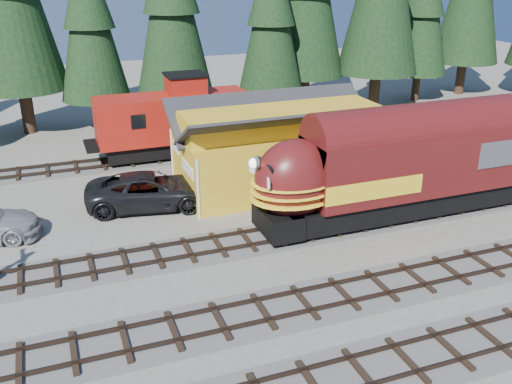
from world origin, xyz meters
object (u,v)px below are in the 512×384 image
object	(u,v)px
locomotive	(400,169)
caboose	(174,121)
depot	(281,139)
pickup_truck_a	(150,191)

from	to	relation	value
locomotive	caboose	size ratio (longest dim) A/B	1.68
locomotive	caboose	world-z (taller)	caboose
locomotive	caboose	bearing A→B (deg)	122.45
depot	caboose	world-z (taller)	caboose
depot	locomotive	size ratio (longest dim) A/B	0.74
depot	pickup_truck_a	distance (m)	8.35
depot	caboose	xyz separation A→B (m)	(-4.82, 7.50, -0.31)
caboose	pickup_truck_a	distance (m)	8.80
caboose	pickup_truck_a	size ratio (longest dim) A/B	1.46
locomotive	pickup_truck_a	xyz separation A→B (m)	(-12.17, 6.00, -1.74)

